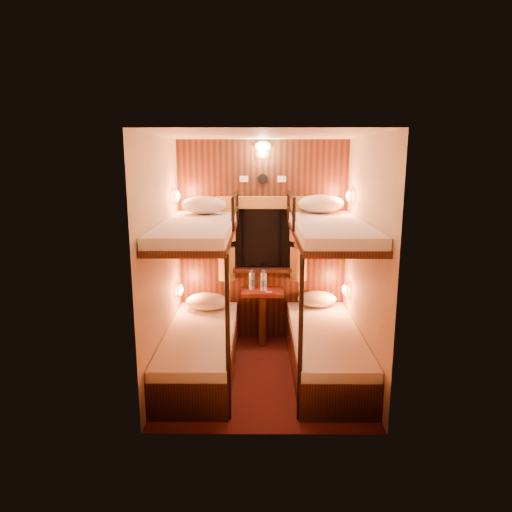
{
  "coord_description": "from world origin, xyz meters",
  "views": [
    {
      "loc": [
        -0.05,
        -4.35,
        2.2
      ],
      "look_at": [
        -0.07,
        0.15,
        1.22
      ],
      "focal_mm": 32.0,
      "sensor_mm": 36.0,
      "label": 1
    }
  ],
  "objects_px": {
    "table": "(262,309)",
    "bunk_left": "(200,321)",
    "bottle_right": "(264,282)",
    "bottle_left": "(252,281)",
    "bunk_right": "(326,321)"
  },
  "relations": [
    {
      "from": "bunk_left",
      "to": "bottle_right",
      "type": "height_order",
      "value": "bunk_left"
    },
    {
      "from": "bunk_left",
      "to": "bottle_right",
      "type": "relative_size",
      "value": 7.34
    },
    {
      "from": "table",
      "to": "bottle_right",
      "type": "relative_size",
      "value": 2.53
    },
    {
      "from": "bunk_left",
      "to": "bottle_right",
      "type": "bearing_deg",
      "value": 48.74
    },
    {
      "from": "bunk_right",
      "to": "bottle_right",
      "type": "height_order",
      "value": "bunk_right"
    },
    {
      "from": "bunk_left",
      "to": "bunk_right",
      "type": "height_order",
      "value": "same"
    },
    {
      "from": "table",
      "to": "bottle_left",
      "type": "distance_m",
      "value": 0.36
    },
    {
      "from": "bunk_right",
      "to": "bottle_left",
      "type": "relative_size",
      "value": 7.78
    },
    {
      "from": "bunk_left",
      "to": "table",
      "type": "relative_size",
      "value": 2.9
    },
    {
      "from": "bunk_right",
      "to": "bottle_left",
      "type": "bearing_deg",
      "value": 133.85
    },
    {
      "from": "bunk_left",
      "to": "bottle_left",
      "type": "height_order",
      "value": "bunk_left"
    },
    {
      "from": "bunk_left",
      "to": "bottle_left",
      "type": "xyz_separation_m",
      "value": [
        0.52,
        0.81,
        0.2
      ]
    },
    {
      "from": "table",
      "to": "bunk_left",
      "type": "bearing_deg",
      "value": -129.67
    },
    {
      "from": "bottle_left",
      "to": "table",
      "type": "bearing_deg",
      "value": -10.93
    },
    {
      "from": "bunk_left",
      "to": "bottle_left",
      "type": "distance_m",
      "value": 0.98
    }
  ]
}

